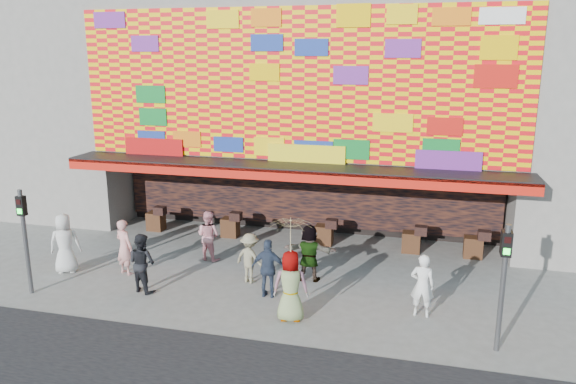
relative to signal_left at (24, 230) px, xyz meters
The scene contains 15 objects.
ground 6.64m from the signal_left, 13.61° to the left, with size 90.00×90.00×0.00m, color slate.
shop_building 11.98m from the signal_left, 57.35° to the left, with size 15.20×9.40×10.00m.
neighbor_left 12.40m from the signal_left, 125.59° to the left, with size 11.00×8.00×12.00m, color gray.
signal_left is the anchor object (origin of this frame).
signal_right 12.40m from the signal_left, ahead, with size 0.22×0.20×3.00m.
ped_a 1.86m from the signal_left, 89.25° to the left, with size 0.91×0.59×1.86m, color silver.
ped_b 2.86m from the signal_left, 46.59° to the left, with size 0.63×0.41×1.72m, color #DD938F.
ped_c 3.29m from the signal_left, 17.29° to the left, with size 0.83×0.64×1.70m, color black.
ped_d 6.28m from the signal_left, 21.75° to the left, with size 0.97×0.55×1.49m, color gray.
ped_e 6.79m from the signal_left, 12.61° to the left, with size 0.97×0.40×1.66m, color #2D384E.
ped_f 7.98m from the signal_left, 21.21° to the left, with size 1.59×0.51×1.72m, color gray.
ped_g 7.55m from the signal_left, ahead, with size 0.90×0.58×1.83m, color gray.
ped_h 10.81m from the signal_left, ahead, with size 0.61×0.40×1.67m, color white.
ped_i 5.44m from the signal_left, 44.00° to the left, with size 0.80×0.62×1.64m, color pink.
parasol 7.50m from the signal_left, ahead, with size 1.39×1.40×1.94m.
Camera 1 is at (4.52, -13.85, 6.62)m, focal length 35.00 mm.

